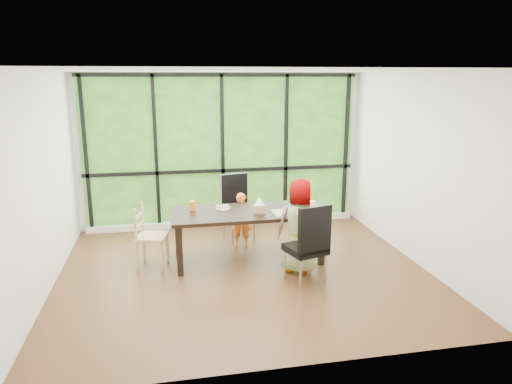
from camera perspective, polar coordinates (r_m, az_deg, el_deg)
ground at (r=6.59m, az=-1.45°, el=-9.64°), size 5.00×5.00×0.00m
back_wall at (r=8.37m, az=-4.12°, el=5.05°), size 5.00×0.00×5.00m
foliage_backdrop at (r=8.35m, az=-4.11°, el=5.03°), size 4.80×0.02×2.65m
window_mullions at (r=8.31m, az=-4.07°, el=4.99°), size 4.80×0.06×2.65m
window_sill at (r=8.57m, az=-3.89°, el=-3.67°), size 4.80×0.12×0.10m
dining_table at (r=6.85m, az=-0.99°, el=-5.33°), size 2.23×1.02×0.75m
chair_window_leather at (r=7.64m, az=-2.12°, el=-2.00°), size 0.56×0.56×1.08m
chair_interior_leather at (r=6.11m, az=6.03°, el=-6.19°), size 0.57×0.57×1.08m
chair_end_beech at (r=6.75m, az=-12.53°, el=-5.30°), size 0.48×0.50×0.90m
child_toddler at (r=7.36m, az=-1.76°, el=-3.46°), size 0.35×0.27×0.87m
child_older at (r=6.43m, az=5.55°, el=-4.11°), size 0.74×0.61×1.30m
placemat at (r=6.68m, az=4.21°, el=-2.48°), size 0.50×0.37×0.01m
plate_far at (r=6.87m, az=-4.04°, el=-1.97°), size 0.22×0.22×0.01m
plate_near at (r=6.66m, az=4.59°, el=-2.49°), size 0.25×0.25×0.02m
orange_cup at (r=6.81m, az=-7.72°, el=-1.67°), size 0.09×0.09×0.14m
green_cup at (r=6.70m, az=7.29°, el=-2.03°), size 0.07×0.07×0.11m
white_mug at (r=6.99m, az=6.87°, el=-1.45°), size 0.09×0.09×0.09m
tissue_box at (r=6.63m, az=0.41°, el=-2.04°), size 0.14×0.14×0.12m
crepe_rolls_far at (r=6.87m, az=-4.05°, el=-1.77°), size 0.20×0.12×0.04m
crepe_rolls_near at (r=6.65m, az=4.60°, el=-2.27°), size 0.05×0.12×0.04m
straw_white at (r=6.79m, az=-7.75°, el=-0.80°), size 0.01×0.04×0.20m
straw_pink at (r=6.68m, az=7.32°, el=-1.23°), size 0.01×0.04×0.20m
tissue at (r=6.60m, az=0.41°, el=-1.08°), size 0.12×0.12×0.11m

